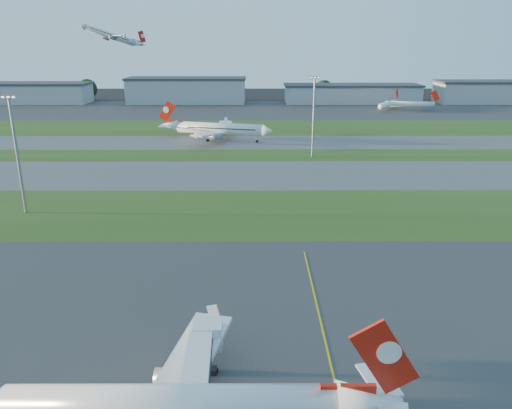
{
  "coord_description": "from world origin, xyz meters",
  "views": [
    {
      "loc": [
        -4.02,
        -53.11,
        36.67
      ],
      "look_at": [
        -3.75,
        36.51,
        7.0
      ],
      "focal_mm": 35.0,
      "sensor_mm": 36.0,
      "label": 1
    }
  ],
  "objects_px": {
    "airliner_taxiing": "(219,129)",
    "light_mast_centre": "(314,111)",
    "airliner_parked": "(174,407)",
    "mini_jet_near": "(389,104)",
    "mini_jet_far": "(410,104)",
    "light_mast_west": "(16,147)"
  },
  "relations": [
    {
      "from": "airliner_taxiing",
      "to": "light_mast_centre",
      "type": "relative_size",
      "value": 1.58
    },
    {
      "from": "airliner_parked",
      "to": "light_mast_west",
      "type": "distance_m",
      "value": 80.55
    },
    {
      "from": "airliner_taxiing",
      "to": "airliner_parked",
      "type": "bearing_deg",
      "value": 106.97
    },
    {
      "from": "light_mast_centre",
      "to": "mini_jet_far",
      "type": "bearing_deg",
      "value": 59.95
    },
    {
      "from": "airliner_taxiing",
      "to": "light_mast_west",
      "type": "xyz_separation_m",
      "value": [
        -37.47,
        -83.16,
        10.24
      ]
    },
    {
      "from": "airliner_taxiing",
      "to": "light_mast_west",
      "type": "height_order",
      "value": "light_mast_west"
    },
    {
      "from": "mini_jet_far",
      "to": "mini_jet_near",
      "type": "bearing_deg",
      "value": -176.54
    },
    {
      "from": "light_mast_west",
      "to": "mini_jet_far",
      "type": "bearing_deg",
      "value": 51.34
    },
    {
      "from": "airliner_taxiing",
      "to": "mini_jet_far",
      "type": "xyz_separation_m",
      "value": [
        98.43,
        86.72,
        -1.29
      ]
    },
    {
      "from": "mini_jet_near",
      "to": "light_mast_west",
      "type": "relative_size",
      "value": 0.97
    },
    {
      "from": "airliner_taxiing",
      "to": "mini_jet_far",
      "type": "bearing_deg",
      "value": -123.94
    },
    {
      "from": "airliner_taxiing",
      "to": "light_mast_centre",
      "type": "xyz_separation_m",
      "value": [
        32.53,
        -27.16,
        10.24
      ]
    },
    {
      "from": "mini_jet_far",
      "to": "light_mast_west",
      "type": "distance_m",
      "value": 217.85
    },
    {
      "from": "mini_jet_near",
      "to": "light_mast_west",
      "type": "xyz_separation_m",
      "value": [
        -124.56,
        -170.69,
        11.53
      ]
    },
    {
      "from": "mini_jet_near",
      "to": "mini_jet_far",
      "type": "distance_m",
      "value": 11.36
    },
    {
      "from": "mini_jet_near",
      "to": "light_mast_centre",
      "type": "bearing_deg",
      "value": -172.52
    },
    {
      "from": "airliner_parked",
      "to": "mini_jet_near",
      "type": "height_order",
      "value": "airliner_parked"
    },
    {
      "from": "airliner_parked",
      "to": "light_mast_west",
      "type": "xyz_separation_m",
      "value": [
        -43.48,
        66.98,
        10.61
      ]
    },
    {
      "from": "airliner_parked",
      "to": "light_mast_centre",
      "type": "relative_size",
      "value": 1.48
    },
    {
      "from": "airliner_parked",
      "to": "mini_jet_near",
      "type": "xyz_separation_m",
      "value": [
        81.08,
        237.67,
        -0.92
      ]
    },
    {
      "from": "airliner_parked",
      "to": "light_mast_centre",
      "type": "bearing_deg",
      "value": 77.78
    },
    {
      "from": "airliner_parked",
      "to": "mini_jet_far",
      "type": "xyz_separation_m",
      "value": [
        92.41,
        236.86,
        -0.92
      ]
    }
  ]
}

